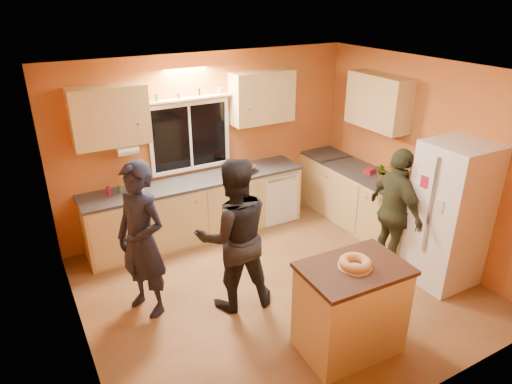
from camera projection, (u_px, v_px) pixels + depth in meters
ground at (279, 288)px, 5.63m from camera, size 4.50×4.50×0.00m
room_shell at (272, 153)px, 5.35m from camera, size 4.54×4.04×2.61m
back_counter at (221, 203)px, 6.81m from camera, size 4.23×0.62×0.90m
right_counter at (374, 206)px, 6.71m from camera, size 0.62×1.84×0.90m
refrigerator at (450, 215)px, 5.47m from camera, size 0.72×0.70×1.80m
island at (350, 308)px, 4.50m from camera, size 1.04×0.73×0.98m
bundt_pastry at (355, 263)px, 4.29m from camera, size 0.31×0.31×0.09m
person_left at (142, 241)px, 4.91m from camera, size 0.68×0.78×1.80m
person_center at (234, 235)px, 5.01m from camera, size 0.99×0.84×1.80m
person_right at (395, 212)px, 5.71m from camera, size 0.55×1.02×1.65m
mixing_bowl at (243, 169)px, 6.73m from camera, size 0.46×0.46×0.09m
utensil_crock at (138, 186)px, 6.03m from camera, size 0.14×0.14×0.17m
potted_plant at (384, 171)px, 6.37m from camera, size 0.28×0.25×0.28m
red_box at (369, 171)px, 6.68m from camera, size 0.19×0.16×0.07m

